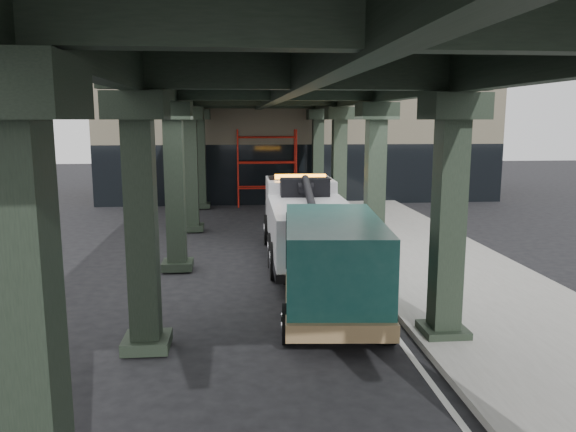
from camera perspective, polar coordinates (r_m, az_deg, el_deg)
ground at (r=15.41m, az=0.90°, el=-7.20°), size 90.00×90.00×0.00m
sidewalk at (r=18.28m, az=14.41°, el=-4.55°), size 5.00×40.00×0.15m
lane_stripe at (r=17.56m, az=5.74°, el=-5.10°), size 0.12×38.00×0.01m
viaduct at (r=16.72m, az=-1.21°, el=13.07°), size 7.40×32.00×6.40m
building at (r=34.84m, az=0.63°, el=8.95°), size 22.00×10.00×8.00m
scaffolding at (r=29.44m, az=-2.18°, el=5.11°), size 3.08×0.88×4.00m
tow_truck at (r=18.09m, az=1.82°, el=-0.30°), size 2.64×8.42×2.74m
towed_van at (r=13.08m, az=4.46°, el=-4.67°), size 2.72×5.89×2.32m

